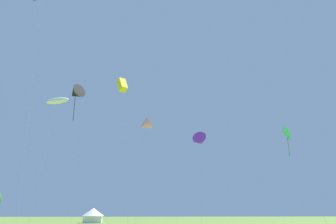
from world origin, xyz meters
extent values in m
cylinder|color=#B2B2B7|center=(-19.63, 44.76, 18.88)|extent=(1.45, 1.44, 37.77)
cube|color=green|center=(11.96, 27.43, 10.09)|extent=(1.39, 0.90, 1.59)
cylinder|color=#207C31|center=(11.96, 27.43, 8.64)|extent=(0.05, 0.05, 2.09)
cylinder|color=#B2B2B7|center=(12.98, 26.31, 5.04)|extent=(2.06, 2.28, 10.09)
cone|color=black|center=(-14.78, 54.63, 23.50)|extent=(4.05, 4.05, 3.28)
cylinder|color=black|center=(-14.78, 54.63, 20.50)|extent=(0.09, 0.09, 4.55)
cylinder|color=#B2B2B7|center=(-14.13, 54.17, 11.75)|extent=(1.33, 0.95, 23.50)
ellipsoid|color=white|center=(-13.19, 34.40, 15.00)|extent=(3.41, 2.55, 0.97)
cylinder|color=#B2B2B7|center=(-13.96, 34.10, 7.50)|extent=(1.57, 0.62, 15.00)
cone|color=purple|center=(6.42, 43.80, 12.62)|extent=(3.02, 3.19, 2.67)
cylinder|color=#B2B2B7|center=(6.13, 43.07, 6.31)|extent=(0.60, 1.47, 12.63)
cube|color=yellow|center=(-5.72, 40.27, 19.78)|extent=(1.78, 2.10, 2.25)
cylinder|color=#B2B2B7|center=(-4.92, 39.70, 9.89)|extent=(1.63, 1.16, 19.78)
cone|color=pink|center=(-2.65, 32.73, 11.86)|extent=(1.83, 1.54, 1.80)
cylinder|color=#B2B2B7|center=(-3.11, 32.08, 5.93)|extent=(0.93, 1.32, 11.86)
cube|color=white|center=(-11.91, 73.01, 0.73)|extent=(3.90, 3.90, 1.46)
cone|color=white|center=(-11.91, 73.01, 2.32)|extent=(4.88, 4.88, 1.71)
camera|label=1|loc=(-4.20, -3.60, 2.08)|focal=34.52mm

